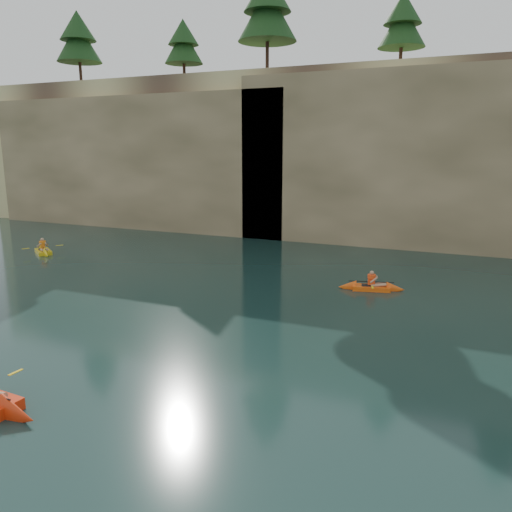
% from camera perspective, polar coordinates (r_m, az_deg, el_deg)
% --- Properties ---
extents(ground, '(160.00, 160.00, 0.00)m').
position_cam_1_polar(ground, '(13.12, -1.27, -16.54)').
color(ground, black).
rests_on(ground, ground).
extents(cliff, '(70.00, 16.00, 12.00)m').
position_cam_1_polar(cliff, '(40.72, 16.92, 11.34)').
color(cliff, '#CCBA7C').
rests_on(cliff, ground).
extents(cliff_slab_west, '(26.00, 2.40, 10.56)m').
position_cam_1_polar(cliff_slab_west, '(41.33, -13.78, 10.52)').
color(cliff_slab_west, tan).
rests_on(cliff_slab_west, ground).
extents(cliff_slab_center, '(24.00, 2.40, 11.40)m').
position_cam_1_polar(cliff_slab_center, '(33.16, 18.83, 10.59)').
color(cliff_slab_center, tan).
rests_on(cliff_slab_center, ground).
extents(sea_cave_west, '(4.50, 1.00, 4.00)m').
position_cam_1_polar(sea_cave_west, '(39.85, -11.79, 5.83)').
color(sea_cave_west, black).
rests_on(sea_cave_west, ground).
extents(sea_cave_center, '(3.50, 1.00, 3.20)m').
position_cam_1_polar(sea_cave_center, '(33.89, 8.08, 4.18)').
color(sea_cave_center, black).
rests_on(sea_cave_center, ground).
extents(kayaker_orange, '(3.02, 2.18, 1.12)m').
position_cam_1_polar(kayaker_orange, '(23.21, 13.02, -3.48)').
color(kayaker_orange, '#FF5810').
rests_on(kayaker_orange, ground).
extents(kayaker_yellow, '(2.81, 2.25, 1.19)m').
position_cam_1_polar(kayaker_yellow, '(33.01, -23.14, 0.52)').
color(kayaker_yellow, yellow).
rests_on(kayaker_yellow, ground).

